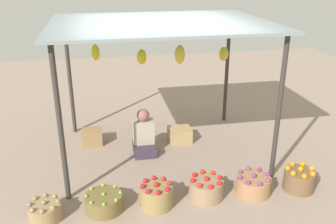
{
  "coord_description": "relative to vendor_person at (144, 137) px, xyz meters",
  "views": [
    {
      "loc": [
        -0.95,
        -5.52,
        2.99
      ],
      "look_at": [
        0.0,
        -0.57,
        0.95
      ],
      "focal_mm": 39.46,
      "sensor_mm": 36.0,
      "label": 1
    }
  ],
  "objects": [
    {
      "name": "basket_red_apples",
      "position": [
        -0.03,
        -1.5,
        -0.14
      ],
      "size": [
        0.43,
        0.43,
        0.36
      ],
      "color": "#977D49",
      "rests_on": "ground"
    },
    {
      "name": "basket_red_tomatoes",
      "position": [
        0.66,
        -1.44,
        -0.16
      ],
      "size": [
        0.46,
        0.46,
        0.33
      ],
      "color": "#997C5D",
      "rests_on": "ground"
    },
    {
      "name": "wooden_crate_stacked_rear",
      "position": [
        0.69,
        0.33,
        -0.18
      ],
      "size": [
        0.4,
        0.35,
        0.24
      ],
      "primitive_type": "cube",
      "color": "tan",
      "rests_on": "ground"
    },
    {
      "name": "basket_oranges",
      "position": [
        2.01,
        -1.49,
        -0.14
      ],
      "size": [
        0.43,
        0.43,
        0.36
      ],
      "color": "brown",
      "rests_on": "ground"
    },
    {
      "name": "wooden_crate_near_vendor",
      "position": [
        -0.86,
        0.5,
        -0.17
      ],
      "size": [
        0.34,
        0.3,
        0.27
      ],
      "primitive_type": "cube",
      "color": "#987749",
      "rests_on": "ground"
    },
    {
      "name": "basket_purple_onions",
      "position": [
        1.34,
        -1.46,
        -0.17
      ],
      "size": [
        0.48,
        0.48,
        0.31
      ],
      "color": "#A67850",
      "rests_on": "ground"
    },
    {
      "name": "vendor_person",
      "position": [
        0.0,
        0.0,
        0.0
      ],
      "size": [
        0.36,
        0.44,
        0.78
      ],
      "color": "#3D3142",
      "rests_on": "ground"
    },
    {
      "name": "ground_plane",
      "position": [
        0.3,
        -0.01,
        -0.3
      ],
      "size": [
        14.0,
        14.0,
        0.0
      ],
      "primitive_type": "plane",
      "color": "gray"
    },
    {
      "name": "basket_limes",
      "position": [
        -0.71,
        -1.45,
        -0.19
      ],
      "size": [
        0.49,
        0.49,
        0.26
      ],
      "color": "brown",
      "rests_on": "ground"
    },
    {
      "name": "basket_potatoes",
      "position": [
        -1.44,
        -1.5,
        -0.19
      ],
      "size": [
        0.41,
        0.41,
        0.27
      ],
      "color": "#987F56",
      "rests_on": "ground"
    },
    {
      "name": "market_stall_structure",
      "position": [
        0.3,
        -0.01,
        1.72
      ],
      "size": [
        3.28,
        2.49,
        2.18
      ],
      "color": "#38332D",
      "rests_on": "ground"
    }
  ]
}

